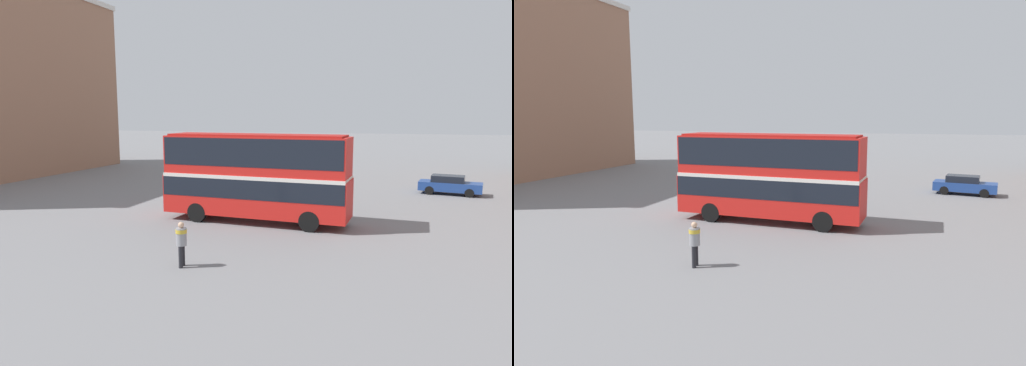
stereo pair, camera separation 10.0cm
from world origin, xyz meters
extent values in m
plane|color=slate|center=(0.00, 0.00, 0.00)|extent=(240.00, 240.00, 0.00)
cube|color=red|center=(1.78, -0.66, 1.49)|extent=(10.21, 2.92, 2.08)
cube|color=red|center=(1.78, -0.66, 3.61)|extent=(10.06, 2.84, 2.16)
cube|color=black|center=(1.78, -0.66, 1.96)|extent=(10.11, 2.94, 1.02)
cube|color=black|center=(1.78, -0.66, 3.87)|extent=(9.90, 2.86, 1.47)
cube|color=silver|center=(1.78, -0.66, 2.56)|extent=(10.11, 2.94, 0.20)
cube|color=#B11A15|center=(1.78, -0.66, 4.74)|extent=(9.59, 2.64, 0.10)
cylinder|color=black|center=(5.06, 0.29, 0.53)|extent=(1.07, 0.35, 1.06)
cylinder|color=black|center=(4.97, -1.91, 0.53)|extent=(1.07, 0.35, 1.06)
cylinder|color=black|center=(-1.20, 0.57, 0.53)|extent=(1.07, 0.35, 1.06)
cylinder|color=black|center=(-1.30, -1.63, 0.53)|extent=(1.07, 0.35, 1.06)
cylinder|color=#232328|center=(1.30, -8.75, 0.43)|extent=(0.16, 0.16, 0.86)
cylinder|color=#232328|center=(1.26, -8.48, 0.43)|extent=(0.16, 0.16, 0.86)
cylinder|color=gray|center=(1.28, -8.62, 1.20)|extent=(0.46, 0.46, 0.68)
cylinder|color=gold|center=(1.28, -8.62, 1.41)|extent=(0.49, 0.49, 0.15)
sphere|color=#D8A884|center=(1.28, -8.62, 1.66)|extent=(0.23, 0.23, 0.23)
cube|color=navy|center=(12.79, 11.88, 0.59)|extent=(4.52, 2.39, 0.65)
cube|color=black|center=(12.62, 11.91, 1.16)|extent=(2.46, 1.88, 0.48)
cylinder|color=black|center=(14.24, 12.41, 0.31)|extent=(0.65, 0.32, 0.62)
cylinder|color=black|center=(13.98, 10.91, 0.31)|extent=(0.65, 0.32, 0.62)
cylinder|color=black|center=(11.60, 12.85, 0.31)|extent=(0.65, 0.32, 0.62)
cylinder|color=black|center=(11.35, 11.35, 0.31)|extent=(0.65, 0.32, 0.62)
camera|label=1|loc=(9.10, -23.93, 5.84)|focal=32.00mm
camera|label=2|loc=(9.20, -23.90, 5.84)|focal=32.00mm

